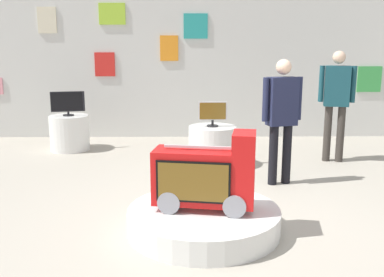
{
  "coord_description": "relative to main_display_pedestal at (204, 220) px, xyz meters",
  "views": [
    {
      "loc": [
        -0.47,
        -4.43,
        1.85
      ],
      "look_at": [
        -0.41,
        0.45,
        0.81
      ],
      "focal_mm": 41.16,
      "sensor_mm": 36.0,
      "label": 1
    }
  ],
  "objects": [
    {
      "name": "novelty_firetruck_tv",
      "position": [
        0.02,
        -0.01,
        0.44
      ],
      "size": [
        1.04,
        0.56,
        0.79
      ],
      "color": "gray",
      "rests_on": "main_display_pedestal"
    },
    {
      "name": "tv_on_center_rear",
      "position": [
        0.23,
        2.48,
        0.72
      ],
      "size": [
        0.44,
        0.18,
        0.38
      ],
      "color": "black",
      "rests_on": "display_pedestal_center_rear"
    },
    {
      "name": "shopper_browsing_near_truck",
      "position": [
        1.08,
        1.55,
        0.85
      ],
      "size": [
        0.54,
        0.29,
        1.67
      ],
      "color": "black",
      "rests_on": "ground"
    },
    {
      "name": "main_display_pedestal",
      "position": [
        0.0,
        0.0,
        0.0
      ],
      "size": [
        1.54,
        1.54,
        0.24
      ],
      "primitive_type": "cylinder",
      "color": "silver",
      "rests_on": "ground"
    },
    {
      "name": "ground_plane",
      "position": [
        0.3,
        0.27,
        -0.12
      ],
      "size": [
        30.0,
        30.0,
        0.0
      ],
      "primitive_type": "plane",
      "color": "#A8A091"
    },
    {
      "name": "tv_on_left_rear",
      "position": [
        -2.27,
        3.56,
        0.73
      ],
      "size": [
        0.58,
        0.19,
        0.43
      ],
      "color": "black",
      "rests_on": "display_pedestal_left_rear"
    },
    {
      "name": "back_wall_display",
      "position": [
        0.29,
        4.73,
        1.37
      ],
      "size": [
        10.16,
        0.13,
        2.97
      ],
      "color": "silver",
      "rests_on": "ground"
    },
    {
      "name": "shopper_browsing_rear",
      "position": [
        2.19,
        2.73,
        0.92
      ],
      "size": [
        0.55,
        0.28,
        1.76
      ],
      "color": "#38332D",
      "rests_on": "ground"
    },
    {
      "name": "display_pedestal_left_rear",
      "position": [
        -2.27,
        3.57,
        0.19
      ],
      "size": [
        0.69,
        0.69,
        0.62
      ],
      "primitive_type": "cylinder",
      "color": "silver",
      "rests_on": "ground"
    },
    {
      "name": "display_pedestal_center_rear",
      "position": [
        0.23,
        2.48,
        0.19
      ],
      "size": [
        0.74,
        0.74,
        0.62
      ],
      "primitive_type": "cylinder",
      "color": "silver",
      "rests_on": "ground"
    }
  ]
}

